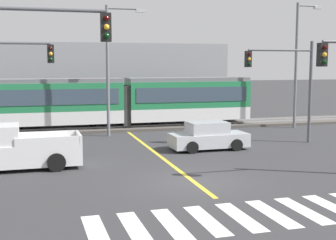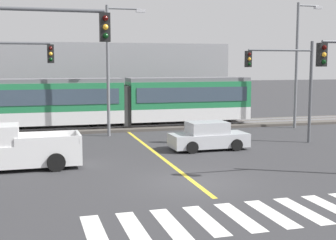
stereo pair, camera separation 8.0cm
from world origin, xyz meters
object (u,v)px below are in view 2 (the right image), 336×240
at_px(traffic_light_near_left, 30,72).
at_px(street_lamp_centre, 112,62).
at_px(light_rail_tram, 125,100).
at_px(street_lamp_east, 299,58).
at_px(traffic_light_mid_right, 289,76).
at_px(sedan_crossing, 208,137).
at_px(pickup_truck, 15,150).

xyz_separation_m(traffic_light_near_left, street_lamp_centre, (4.74, 14.68, 0.34)).
relative_size(light_rail_tram, street_lamp_east, 2.08).
xyz_separation_m(light_rail_tram, traffic_light_mid_right, (7.96, -8.86, 1.86)).
xyz_separation_m(sedan_crossing, pickup_truck, (-9.88, -2.17, 0.14)).
distance_m(street_lamp_centre, street_lamp_east, 13.45).
height_order(sedan_crossing, street_lamp_centre, street_lamp_centre).
relative_size(pickup_truck, street_lamp_east, 0.61).
xyz_separation_m(pickup_truck, street_lamp_east, (19.04, 8.55, 4.16)).
relative_size(light_rail_tram, traffic_light_mid_right, 3.12).
height_order(pickup_truck, traffic_light_near_left, traffic_light_near_left).
bearing_deg(light_rail_tram, street_lamp_centre, -112.75).
bearing_deg(traffic_light_near_left, street_lamp_centre, 72.09).
bearing_deg(street_lamp_east, street_lamp_centre, -178.93).
bearing_deg(street_lamp_east, traffic_light_near_left, -140.63).
height_order(traffic_light_mid_right, street_lamp_centre, street_lamp_centre).
xyz_separation_m(sedan_crossing, traffic_light_near_left, (-9.02, -8.55, 3.71)).
distance_m(sedan_crossing, street_lamp_centre, 8.50).
height_order(traffic_light_mid_right, street_lamp_east, street_lamp_east).
bearing_deg(light_rail_tram, street_lamp_east, -14.04).
xyz_separation_m(sedan_crossing, traffic_light_mid_right, (5.05, 0.53, 3.21)).
xyz_separation_m(light_rail_tram, sedan_crossing, (2.91, -9.39, -1.35)).
relative_size(traffic_light_mid_right, street_lamp_centre, 0.72).
xyz_separation_m(street_lamp_centre, street_lamp_east, (13.45, 0.25, 0.26)).
height_order(pickup_truck, street_lamp_centre, street_lamp_centre).
xyz_separation_m(sedan_crossing, street_lamp_east, (9.16, 6.37, 4.30)).
xyz_separation_m(traffic_light_mid_right, street_lamp_east, (4.12, 5.84, 1.09)).
height_order(pickup_truck, traffic_light_mid_right, traffic_light_mid_right).
distance_m(light_rail_tram, street_lamp_centre, 4.45).
height_order(light_rail_tram, pickup_truck, light_rail_tram).
bearing_deg(street_lamp_east, traffic_light_mid_right, -125.16).
relative_size(sedan_crossing, street_lamp_centre, 0.51).
bearing_deg(sedan_crossing, traffic_light_mid_right, 5.97).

